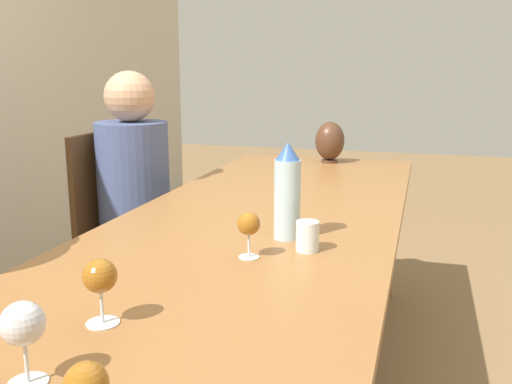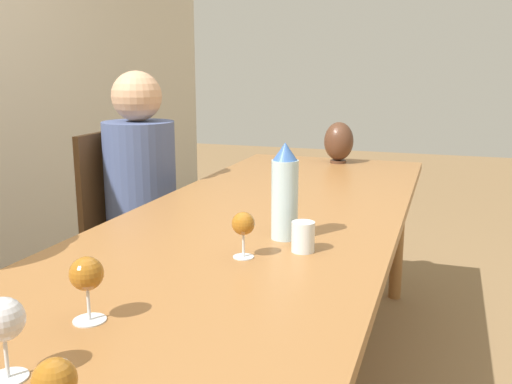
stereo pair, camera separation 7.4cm
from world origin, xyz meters
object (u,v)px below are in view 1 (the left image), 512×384
(vase, at_px, (330,141))
(wine_glass_1, at_px, (249,225))
(wine_glass_3, at_px, (100,278))
(wine_glass_0, at_px, (23,326))
(water_tumbler, at_px, (307,236))
(person_far, at_px, (137,197))
(chair_far, at_px, (122,230))
(water_bottle, at_px, (287,192))

(vase, relative_size, wine_glass_1, 1.72)
(vase, relative_size, wine_glass_3, 1.59)
(wine_glass_0, height_order, wine_glass_1, wine_glass_0)
(wine_glass_1, bearing_deg, water_tumbler, -53.98)
(wine_glass_0, relative_size, person_far, 0.12)
(chair_far, bearing_deg, water_tumbler, -126.44)
(water_bottle, distance_m, wine_glass_3, 0.73)
(vase, height_order, wine_glass_1, vase)
(chair_far, height_order, person_far, person_far)
(water_tumbler, xyz_separation_m, vase, (1.54, 0.19, 0.07))
(wine_glass_1, height_order, wine_glass_3, wine_glass_3)
(person_far, bearing_deg, wine_glass_1, -137.06)
(vase, xyz_separation_m, wine_glass_1, (-1.65, -0.05, -0.02))
(water_tumbler, xyz_separation_m, wine_glass_0, (-0.82, 0.31, 0.06))
(water_bottle, xyz_separation_m, vase, (1.44, 0.10, -0.03))
(wine_glass_0, bearing_deg, water_tumbler, -20.56)
(vase, bearing_deg, water_bottle, -175.83)
(water_tumbler, xyz_separation_m, wine_glass_3, (-0.59, 0.31, 0.06))
(water_tumbler, height_order, person_far, person_far)
(water_tumbler, bearing_deg, vase, 7.02)
(water_bottle, relative_size, chair_far, 0.30)
(water_bottle, bearing_deg, person_far, 52.56)
(person_far, bearing_deg, wine_glass_3, -154.41)
(water_bottle, height_order, water_tumbler, water_bottle)
(water_bottle, bearing_deg, vase, 4.17)
(vase, relative_size, wine_glass_0, 1.53)
(wine_glass_3, distance_m, person_far, 1.52)
(water_bottle, relative_size, vase, 1.33)
(water_tumbler, bearing_deg, wine_glass_0, 159.44)
(vase, xyz_separation_m, chair_far, (-0.77, 0.86, -0.36))
(vase, distance_m, wine_glass_3, 2.13)
(wine_glass_1, relative_size, person_far, 0.10)
(water_tumbler, bearing_deg, chair_far, 53.56)
(water_tumbler, distance_m, vase, 1.55)
(vase, height_order, wine_glass_0, vase)
(water_bottle, bearing_deg, wine_glass_1, 164.44)
(chair_far, relative_size, person_far, 0.78)
(wine_glass_0, height_order, person_far, person_far)
(wine_glass_1, xyz_separation_m, wine_glass_3, (-0.48, 0.17, 0.01))
(wine_glass_0, distance_m, person_far, 1.74)
(water_tumbler, relative_size, wine_glass_3, 0.62)
(vase, bearing_deg, person_far, 134.76)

